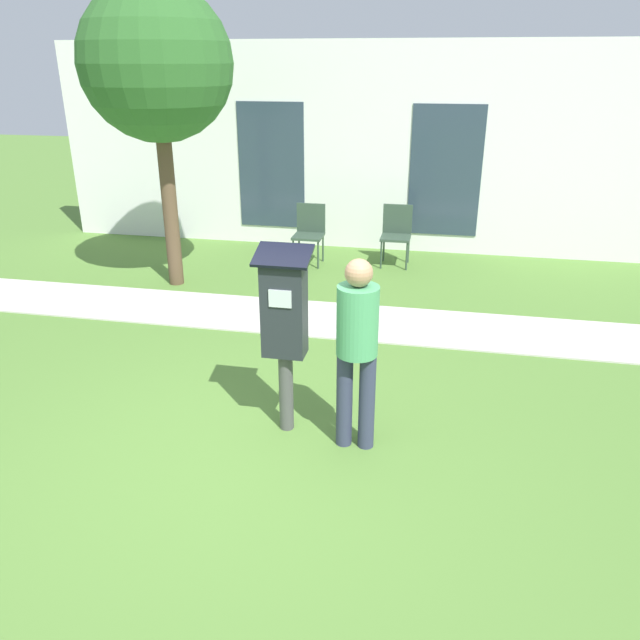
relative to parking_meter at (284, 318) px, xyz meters
The scene contains 8 objects.
ground_plane 1.16m from the parking_meter, 116.88° to the right, with size 40.00×40.00×0.00m, color #517A33.
sidewalk 2.62m from the parking_meter, 95.93° to the left, with size 12.00×1.10×0.02m.
building_facade 5.75m from the parking_meter, 92.50° to the left, with size 10.00×0.26×3.20m.
parking_meter is the anchor object (origin of this frame).
person_standing 0.63m from the parking_meter, 12.64° to the right, with size 0.32×0.32×1.58m.
outdoor_chair_left 4.73m from the parking_meter, 99.89° to the left, with size 0.44×0.44×0.90m.
outdoor_chair_middle 4.87m from the parking_meter, 84.15° to the left, with size 0.44×0.44×0.90m.
tree 4.50m from the parking_meter, 126.35° to the left, with size 1.90×1.90×3.82m.
Camera 1 is at (1.43, -3.93, 2.91)m, focal length 35.00 mm.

